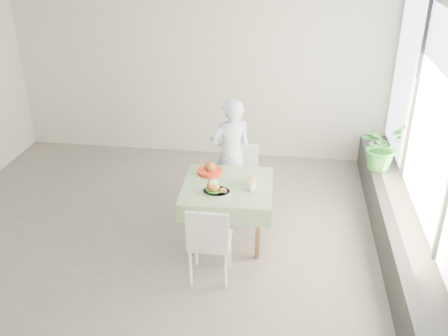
% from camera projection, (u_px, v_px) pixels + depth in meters
% --- Properties ---
extents(floor, '(6.00, 6.00, 0.00)m').
position_uv_depth(floor, '(165.00, 232.00, 6.29)').
color(floor, '#5F5C5A').
rests_on(floor, ground).
extents(ceiling, '(6.00, 6.00, 0.00)m').
position_uv_depth(ceiling, '(150.00, 0.00, 5.06)').
color(ceiling, white).
rests_on(ceiling, ground).
extents(wall_back, '(6.00, 0.02, 2.80)m').
position_uv_depth(wall_back, '(199.00, 71.00, 7.90)').
color(wall_back, beige).
rests_on(wall_back, ground).
extents(wall_front, '(6.00, 0.02, 2.80)m').
position_uv_depth(wall_front, '(65.00, 260.00, 3.45)').
color(wall_front, beige).
rests_on(wall_front, ground).
extents(wall_right, '(0.02, 5.00, 2.80)m').
position_uv_depth(wall_right, '(433.00, 143.00, 5.30)').
color(wall_right, beige).
rests_on(wall_right, ground).
extents(window_pane, '(0.01, 4.80, 2.18)m').
position_uv_depth(window_pane, '(434.00, 121.00, 5.19)').
color(window_pane, '#D1E0F9').
rests_on(window_pane, ground).
extents(window_ledge, '(0.40, 4.80, 0.50)m').
position_uv_depth(window_ledge, '(397.00, 233.00, 5.83)').
color(window_ledge, black).
rests_on(window_ledge, ground).
extents(cafe_table, '(1.08, 1.08, 0.74)m').
position_uv_depth(cafe_table, '(228.00, 206.00, 5.97)').
color(cafe_table, brown).
rests_on(cafe_table, ground).
extents(chair_far, '(0.48, 0.48, 0.91)m').
position_uv_depth(chair_far, '(238.00, 193.00, 6.63)').
color(chair_far, white).
rests_on(chair_far, ground).
extents(chair_near, '(0.44, 0.44, 0.92)m').
position_uv_depth(chair_near, '(210.00, 255.00, 5.37)').
color(chair_near, white).
rests_on(chair_near, ground).
extents(diner, '(0.66, 0.57, 1.53)m').
position_uv_depth(diner, '(231.00, 155.00, 6.55)').
color(diner, '#8BB3DE').
rests_on(diner, ground).
extents(main_dish, '(0.32, 0.32, 0.16)m').
position_uv_depth(main_dish, '(215.00, 188.00, 5.66)').
color(main_dish, white).
rests_on(main_dish, cafe_table).
extents(juice_cup_orange, '(0.09, 0.09, 0.26)m').
position_uv_depth(juice_cup_orange, '(251.00, 179.00, 5.86)').
color(juice_cup_orange, white).
rests_on(juice_cup_orange, cafe_table).
extents(juice_cup_lemonade, '(0.10, 0.10, 0.27)m').
position_uv_depth(juice_cup_lemonade, '(251.00, 185.00, 5.70)').
color(juice_cup_lemonade, white).
rests_on(juice_cup_lemonade, cafe_table).
extents(second_dish, '(0.31, 0.31, 0.15)m').
position_uv_depth(second_dish, '(210.00, 170.00, 6.10)').
color(second_dish, red).
rests_on(second_dish, cafe_table).
extents(potted_plant, '(0.78, 0.78, 0.66)m').
position_uv_depth(potted_plant, '(382.00, 146.00, 6.66)').
color(potted_plant, '#2B813A').
rests_on(potted_plant, window_ledge).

